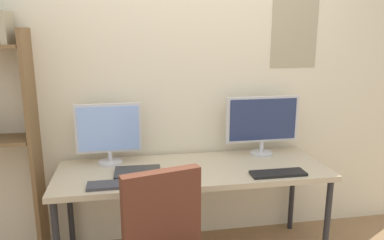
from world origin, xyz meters
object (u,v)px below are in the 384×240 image
desk (193,175)px  monitor_left (109,132)px  laptop_closed (138,172)px  keyboard_right (278,173)px  computer_mouse (187,175)px  monitor_right (262,122)px  keyboard_left (114,185)px

desk → monitor_left: bearing=160.5°
laptop_closed → desk: bearing=8.1°
keyboard_right → monitor_left: bearing=159.1°
monitor_left → computer_mouse: monitor_left is taller
computer_mouse → laptop_closed: size_ratio=0.30×
monitor_right → keyboard_left: 1.27m
keyboard_left → computer_mouse: computer_mouse is taller
monitor_right → laptop_closed: bearing=-165.8°
monitor_left → keyboard_left: 0.50m
monitor_left → keyboard_right: bearing=-20.9°
desk → monitor_right: monitor_right is taller
desk → keyboard_right: bearing=-22.3°
keyboard_left → desk: bearing=22.3°
desk → keyboard_right: size_ratio=5.09×
monitor_right → laptop_closed: size_ratio=1.86×
monitor_left → monitor_right: 1.20m
monitor_left → keyboard_right: 1.26m
monitor_right → laptop_closed: 1.07m
monitor_left → keyboard_right: (1.16, -0.44, -0.24)m
keyboard_left → laptop_closed: 0.24m
computer_mouse → monitor_right: bearing=29.3°
monitor_left → monitor_right: size_ratio=0.81×
laptop_closed → monitor_left: bearing=129.9°
monitor_right → desk: bearing=-160.5°
keyboard_left → laptop_closed: laptop_closed is taller
computer_mouse → laptop_closed: (-0.33, 0.13, -0.00)m
laptop_closed → computer_mouse: bearing=-19.0°
desk → keyboard_left: 0.61m
laptop_closed → keyboard_right: bearing=-8.9°
computer_mouse → monitor_left: bearing=144.0°
keyboard_right → computer_mouse: computer_mouse is taller
monitor_right → keyboard_left: monitor_right is taller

